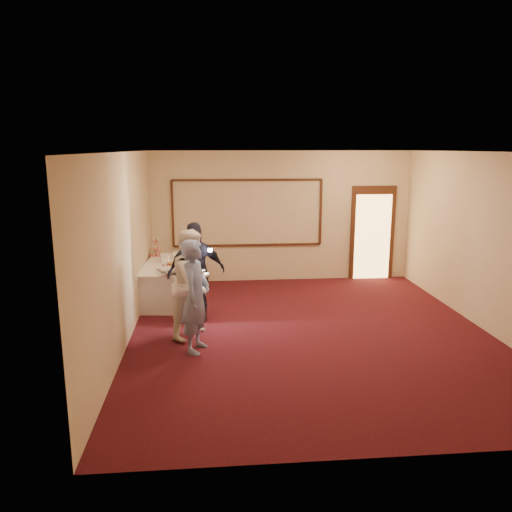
# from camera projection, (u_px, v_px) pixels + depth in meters

# --- Properties ---
(floor) EXTENTS (7.00, 7.00, 0.00)m
(floor) POSITION_uv_depth(u_px,v_px,m) (310.00, 333.00, 8.44)
(floor) COLOR black
(floor) RESTS_ON ground
(room_walls) EXTENTS (6.04, 7.04, 3.02)m
(room_walls) POSITION_uv_depth(u_px,v_px,m) (313.00, 214.00, 8.01)
(room_walls) COLOR beige
(room_walls) RESTS_ON floor
(wall_molding) EXTENTS (3.45, 0.04, 1.55)m
(wall_molding) POSITION_uv_depth(u_px,v_px,m) (248.00, 213.00, 11.40)
(wall_molding) COLOR #32180F
(wall_molding) RESTS_ON room_walls
(doorway) EXTENTS (1.05, 0.07, 2.20)m
(doorway) POSITION_uv_depth(u_px,v_px,m) (372.00, 233.00, 11.76)
(doorway) COLOR #32180F
(doorway) RESTS_ON floor
(buffet_table) EXTENTS (1.02, 2.16, 0.77)m
(buffet_table) POSITION_uv_depth(u_px,v_px,m) (165.00, 282.00, 10.18)
(buffet_table) COLOR white
(buffet_table) RESTS_ON floor
(pavlova_tray) EXTENTS (0.44, 0.50, 0.17)m
(pavlova_tray) POSITION_uv_depth(u_px,v_px,m) (167.00, 270.00, 9.24)
(pavlova_tray) COLOR silver
(pavlova_tray) RESTS_ON buffet_table
(cupcake_stand) EXTENTS (0.28, 0.28, 0.42)m
(cupcake_stand) POSITION_uv_depth(u_px,v_px,m) (156.00, 249.00, 10.80)
(cupcake_stand) COLOR #CB4259
(cupcake_stand) RESTS_ON buffet_table
(plate_stack_a) EXTENTS (0.21, 0.21, 0.17)m
(plate_stack_a) POSITION_uv_depth(u_px,v_px,m) (165.00, 259.00, 10.11)
(plate_stack_a) COLOR white
(plate_stack_a) RESTS_ON buffet_table
(plate_stack_b) EXTENTS (0.19, 0.19, 0.16)m
(plate_stack_b) POSITION_uv_depth(u_px,v_px,m) (177.00, 255.00, 10.47)
(plate_stack_b) COLOR white
(plate_stack_b) RESTS_ON buffet_table
(tart) EXTENTS (0.27, 0.27, 0.06)m
(tart) POSITION_uv_depth(u_px,v_px,m) (173.00, 264.00, 9.90)
(tart) COLOR white
(tart) RESTS_ON buffet_table
(man) EXTENTS (0.58, 0.73, 1.74)m
(man) POSITION_uv_depth(u_px,v_px,m) (196.00, 296.00, 7.52)
(man) COLOR #788EC5
(man) RESTS_ON floor
(woman) EXTENTS (1.02, 1.09, 1.79)m
(woman) POSITION_uv_depth(u_px,v_px,m) (193.00, 284.00, 8.12)
(woman) COLOR white
(woman) RESTS_ON floor
(guest) EXTENTS (1.14, 0.75, 1.80)m
(guest) POSITION_uv_depth(u_px,v_px,m) (196.00, 272.00, 8.84)
(guest) COLOR black
(guest) RESTS_ON floor
(camera_flash) EXTENTS (0.07, 0.04, 0.05)m
(camera_flash) POSITION_uv_depth(u_px,v_px,m) (210.00, 250.00, 8.63)
(camera_flash) COLOR white
(camera_flash) RESTS_ON guest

